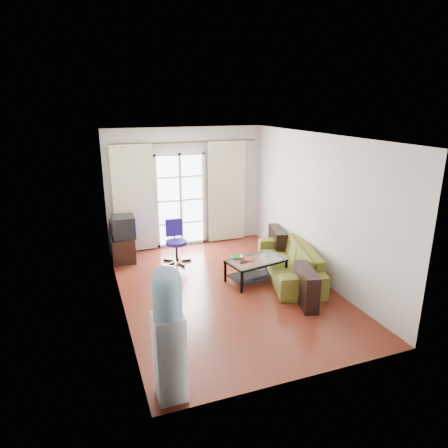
{
  "coord_description": "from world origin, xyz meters",
  "views": [
    {
      "loc": [
        -2.27,
        -6.11,
        3.23
      ],
      "look_at": [
        0.1,
        0.35,
        1.11
      ],
      "focal_mm": 32.0,
      "sensor_mm": 36.0,
      "label": 1
    }
  ],
  "objects_px": {
    "coffee_table": "(256,267)",
    "sofa": "(289,261)",
    "task_chair": "(176,250)",
    "tv_stand": "(124,248)",
    "crt_tv": "(122,227)",
    "water_cooler": "(169,331)"
  },
  "relations": [
    {
      "from": "coffee_table",
      "to": "task_chair",
      "type": "relative_size",
      "value": 1.3
    },
    {
      "from": "sofa",
      "to": "task_chair",
      "type": "height_order",
      "value": "task_chair"
    },
    {
      "from": "coffee_table",
      "to": "water_cooler",
      "type": "height_order",
      "value": "water_cooler"
    },
    {
      "from": "water_cooler",
      "to": "sofa",
      "type": "bearing_deg",
      "value": 39.99
    },
    {
      "from": "task_chair",
      "to": "water_cooler",
      "type": "relative_size",
      "value": 0.56
    },
    {
      "from": "sofa",
      "to": "crt_tv",
      "type": "xyz_separation_m",
      "value": [
        -2.88,
        1.93,
        0.43
      ]
    },
    {
      "from": "crt_tv",
      "to": "water_cooler",
      "type": "height_order",
      "value": "water_cooler"
    },
    {
      "from": "task_chair",
      "to": "water_cooler",
      "type": "bearing_deg",
      "value": -101.87
    },
    {
      "from": "coffee_table",
      "to": "water_cooler",
      "type": "bearing_deg",
      "value": -131.43
    },
    {
      "from": "sofa",
      "to": "crt_tv",
      "type": "bearing_deg",
      "value": -109.1
    },
    {
      "from": "sofa",
      "to": "task_chair",
      "type": "bearing_deg",
      "value": -113.16
    },
    {
      "from": "tv_stand",
      "to": "water_cooler",
      "type": "relative_size",
      "value": 0.43
    },
    {
      "from": "tv_stand",
      "to": "crt_tv",
      "type": "xyz_separation_m",
      "value": [
        0.0,
        -0.02,
        0.48
      ]
    },
    {
      "from": "coffee_table",
      "to": "tv_stand",
      "type": "xyz_separation_m",
      "value": [
        -2.19,
        1.92,
        -0.02
      ]
    },
    {
      "from": "coffee_table",
      "to": "sofa",
      "type": "bearing_deg",
      "value": -2.76
    },
    {
      "from": "sofa",
      "to": "coffee_table",
      "type": "distance_m",
      "value": 0.69
    },
    {
      "from": "sofa",
      "to": "tv_stand",
      "type": "distance_m",
      "value": 3.48
    },
    {
      "from": "tv_stand",
      "to": "task_chair",
      "type": "xyz_separation_m",
      "value": [
        1.02,
        -0.5,
        0.01
      ]
    },
    {
      "from": "crt_tv",
      "to": "water_cooler",
      "type": "bearing_deg",
      "value": -89.36
    },
    {
      "from": "tv_stand",
      "to": "task_chair",
      "type": "bearing_deg",
      "value": -22.09
    },
    {
      "from": "tv_stand",
      "to": "crt_tv",
      "type": "relative_size",
      "value": 1.36
    },
    {
      "from": "sofa",
      "to": "tv_stand",
      "type": "relative_size",
      "value": 3.28
    }
  ]
}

